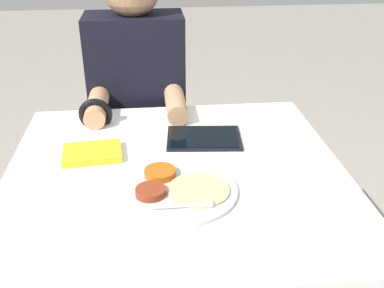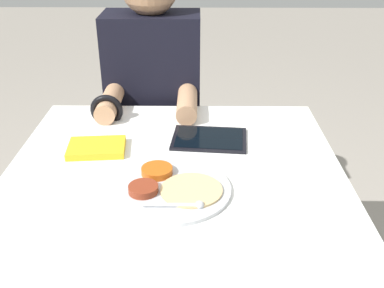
{
  "view_description": "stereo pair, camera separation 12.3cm",
  "coord_description": "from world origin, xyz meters",
  "px_view_note": "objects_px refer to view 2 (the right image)",
  "views": [
    {
      "loc": [
        -0.06,
        -1.05,
        1.34
      ],
      "look_at": [
        0.05,
        0.04,
        0.77
      ],
      "focal_mm": 42.0,
      "sensor_mm": 36.0,
      "label": 1
    },
    {
      "loc": [
        0.06,
        -1.05,
        1.34
      ],
      "look_at": [
        0.05,
        0.04,
        0.77
      ],
      "focal_mm": 42.0,
      "sensor_mm": 36.0,
      "label": 2
    }
  ],
  "objects_px": {
    "red_notebook": "(97,148)",
    "person_diner": "(155,124)",
    "thali_tray": "(170,188)",
    "tablet_device": "(209,139)"
  },
  "relations": [
    {
      "from": "red_notebook",
      "to": "person_diner",
      "type": "height_order",
      "value": "person_diner"
    },
    {
      "from": "thali_tray",
      "to": "tablet_device",
      "type": "distance_m",
      "value": 0.3
    },
    {
      "from": "tablet_device",
      "to": "person_diner",
      "type": "relative_size",
      "value": 0.2
    },
    {
      "from": "tablet_device",
      "to": "red_notebook",
      "type": "bearing_deg",
      "value": -167.7
    },
    {
      "from": "red_notebook",
      "to": "person_diner",
      "type": "relative_size",
      "value": 0.15
    },
    {
      "from": "red_notebook",
      "to": "tablet_device",
      "type": "distance_m",
      "value": 0.34
    },
    {
      "from": "red_notebook",
      "to": "tablet_device",
      "type": "relative_size",
      "value": 0.73
    },
    {
      "from": "tablet_device",
      "to": "person_diner",
      "type": "xyz_separation_m",
      "value": [
        -0.21,
        0.41,
        -0.14
      ]
    },
    {
      "from": "thali_tray",
      "to": "person_diner",
      "type": "relative_size",
      "value": 0.25
    },
    {
      "from": "red_notebook",
      "to": "tablet_device",
      "type": "xyz_separation_m",
      "value": [
        0.33,
        0.07,
        -0.0
      ]
    }
  ]
}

